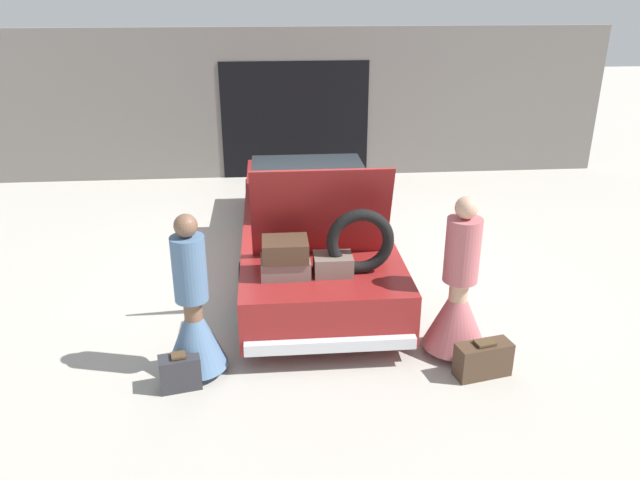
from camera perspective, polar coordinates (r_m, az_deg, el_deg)
ground_plane at (r=8.59m, az=-0.82°, el=-1.84°), size 40.00×40.00×0.00m
garage_wall_back at (r=12.14m, az=-2.32°, el=12.29°), size 12.00×0.14×2.80m
car at (r=8.37m, az=-0.84°, el=1.61°), size 1.81×5.28×1.79m
person_left at (r=6.08m, az=-11.46°, el=-7.09°), size 0.60×0.60×1.65m
person_right at (r=6.42m, az=12.48°, el=-5.38°), size 0.65×0.65×1.69m
suitcase_beside_left_person at (r=6.10m, az=-12.67°, el=-11.69°), size 0.41×0.27×0.37m
suitcase_beside_right_person at (r=6.33m, az=14.68°, el=-10.51°), size 0.58×0.33×0.38m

